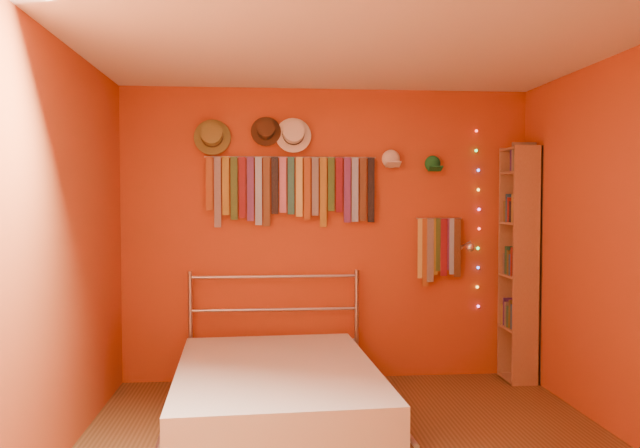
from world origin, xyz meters
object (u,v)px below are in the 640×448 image
object	(u,v)px
tie_rack	(291,187)
reading_lamp	(469,247)
bookshelf	(523,262)
bed	(277,393)

from	to	relation	value
tie_rack	reading_lamp	bearing A→B (deg)	-6.96
bookshelf	bed	world-z (taller)	bookshelf
reading_lamp	bed	bearing A→B (deg)	-152.47
reading_lamp	bookshelf	world-z (taller)	bookshelf
reading_lamp	bed	distance (m)	2.06
tie_rack	bed	world-z (taller)	tie_rack
tie_rack	bed	xyz separation A→B (m)	(-0.15, -1.03, -1.44)
reading_lamp	bed	size ratio (longest dim) A/B	0.16
bookshelf	bed	xyz separation A→B (m)	(-2.12, -0.88, -0.80)
reading_lamp	bookshelf	xyz separation A→B (m)	(0.49, 0.03, -0.14)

